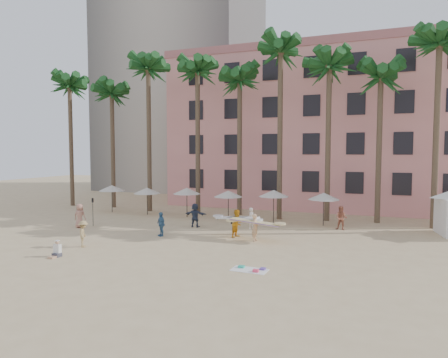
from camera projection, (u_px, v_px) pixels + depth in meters
ground at (168, 256)px, 22.39m from camera, size 120.00×120.00×0.00m
pink_hotel at (339, 132)px, 43.60m from camera, size 35.00×14.00×16.00m
grey_tower at (183, 29)px, 62.45m from camera, size 22.00×18.00×50.00m
palm_row at (254, 71)px, 35.29m from camera, size 44.40×5.40×16.30m
umbrella_row at (207, 192)px, 34.94m from camera, size 22.50×2.70×2.73m
beach_towel at (251, 269)px, 19.82m from camera, size 1.84×1.08×0.14m
carrier_yellow at (255, 226)px, 26.19m from camera, size 3.32×0.78×1.80m
carrier_white at (237, 222)px, 27.41m from camera, size 3.16×1.27×1.90m
beachgoers at (185, 220)px, 29.19m from camera, size 19.97×12.18×1.87m
paddle at (93, 208)px, 31.42m from camera, size 0.18×0.04×2.23m
seated_man at (57, 251)px, 22.28m from camera, size 0.41×0.71×0.92m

